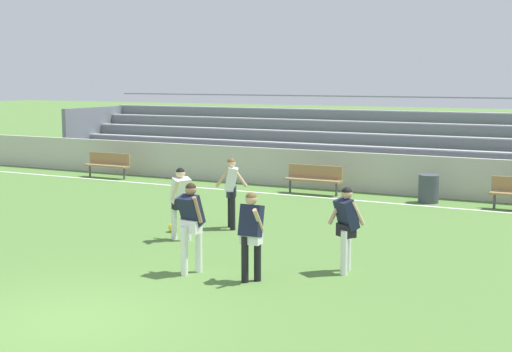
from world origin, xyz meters
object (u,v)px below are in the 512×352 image
(bench_far_left, at_px, (314,177))
(soccer_ball, at_px, (173,227))
(player_white_on_ball, at_px, (231,187))
(bleacher_stand, at_px, (339,142))
(player_dark_deep_cover, at_px, (251,229))
(bench_far_right, at_px, (108,163))
(player_dark_wide_left, at_px, (346,222))
(player_white_challenging, at_px, (181,197))
(trash_bin, at_px, (429,189))
(player_dark_pressing_high, at_px, (191,220))

(bench_far_left, bearing_deg, soccer_ball, -96.93)
(bench_far_left, bearing_deg, player_white_on_ball, -87.69)
(soccer_ball, bearing_deg, bench_far_left, 83.07)
(bleacher_stand, distance_m, player_dark_deep_cover, 14.04)
(bench_far_right, distance_m, player_dark_wide_left, 14.61)
(player_dark_deep_cover, height_order, soccer_ball, player_dark_deep_cover)
(player_white_challenging, xyz_separation_m, player_dark_wide_left, (4.21, -0.88, -0.01))
(player_dark_wide_left, relative_size, player_dark_deep_cover, 1.00)
(player_dark_wide_left, relative_size, soccer_ball, 7.33)
(player_white_on_ball, bearing_deg, bench_far_left, 92.31)
(player_dark_deep_cover, bearing_deg, player_dark_wide_left, 46.16)
(trash_bin, relative_size, player_white_on_ball, 0.48)
(bench_far_left, xyz_separation_m, bench_far_right, (-8.08, 0.00, 0.00))
(bench_far_right, height_order, player_white_on_ball, player_white_on_ball)
(player_dark_pressing_high, distance_m, player_dark_deep_cover, 1.22)
(player_white_challenging, bearing_deg, bench_far_right, 137.33)
(bench_far_left, relative_size, player_white_on_ball, 1.05)
(player_white_challenging, xyz_separation_m, soccer_ball, (-0.63, 0.61, -0.86))
(player_white_challenging, distance_m, player_dark_deep_cover, 3.67)
(bleacher_stand, xyz_separation_m, player_dark_pressing_high, (2.26, -13.64, -0.24))
(bleacher_stand, distance_m, bench_far_left, 4.22)
(player_dark_wide_left, xyz_separation_m, soccer_ball, (-4.85, 1.50, -0.84))
(player_white_challenging, height_order, player_dark_deep_cover, player_white_challenging)
(bench_far_left, relative_size, trash_bin, 2.20)
(player_white_on_ball, xyz_separation_m, player_dark_pressing_high, (1.30, -3.85, -0.00))
(bleacher_stand, xyz_separation_m, soccer_ball, (-0.08, -10.76, -1.15))
(bench_far_left, xyz_separation_m, player_dark_deep_cover, (2.75, -9.50, 0.41))
(soccer_ball, bearing_deg, player_dark_deep_cover, -38.52)
(player_dark_wide_left, distance_m, soccer_ball, 5.14)
(player_white_on_ball, bearing_deg, player_dark_deep_cover, -56.49)
(bench_far_right, xyz_separation_m, player_dark_wide_left, (12.11, -8.16, 0.41))
(trash_bin, relative_size, soccer_ball, 3.72)
(bleacher_stand, xyz_separation_m, player_dark_wide_left, (4.76, -12.26, -0.31))
(trash_bin, xyz_separation_m, player_white_on_ball, (-3.34, -5.77, 0.61))
(bench_far_left, distance_m, player_dark_deep_cover, 9.90)
(bench_far_right, distance_m, soccer_ball, 9.87)
(bench_far_right, xyz_separation_m, player_dark_deep_cover, (10.83, -9.50, 0.41))
(player_dark_deep_cover, bearing_deg, bench_far_right, 138.73)
(player_dark_deep_cover, bearing_deg, bench_far_left, 106.14)
(bleacher_stand, bearing_deg, player_dark_wide_left, -68.76)
(trash_bin, distance_m, player_dark_wide_left, 8.27)
(trash_bin, xyz_separation_m, player_dark_pressing_high, (-2.04, -9.62, 0.61))
(bench_far_right, relative_size, player_white_challenging, 1.10)
(bench_far_right, xyz_separation_m, player_white_on_ball, (8.31, -5.70, 0.48))
(soccer_ball, bearing_deg, player_dark_wide_left, -17.15)
(bleacher_stand, height_order, player_white_challenging, bleacher_stand)
(bleacher_stand, height_order, bench_far_left, bleacher_stand)
(player_dark_pressing_high, bearing_deg, player_dark_deep_cover, 1.90)
(bleacher_stand, relative_size, soccer_ball, 103.00)
(bench_far_right, xyz_separation_m, player_white_challenging, (7.90, -7.28, 0.42))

